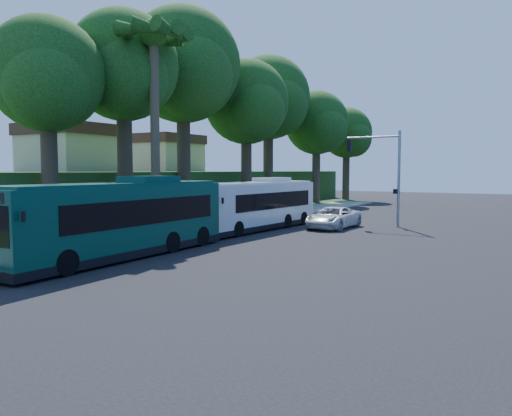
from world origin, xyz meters
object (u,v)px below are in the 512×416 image
Objects in this scene: teal_bus at (121,218)px; pickup at (333,218)px; white_bus at (257,204)px; bus_shelter at (153,207)px.

teal_bus is 17.01m from pickup.
teal_bus is (0.11, -12.93, 0.12)m from white_bus.
teal_bus is at bearing -86.42° from white_bus.
white_bus is at bearing 89.23° from teal_bus.
bus_shelter reaches higher than pickup.
pickup is (8.27, 9.76, -1.05)m from bus_shelter.
teal_bus is at bearing -58.36° from bus_shelter.
bus_shelter is 0.26× the size of white_bus.
pickup is (4.25, 3.53, -1.01)m from white_bus.
bus_shelter is at bearing 120.37° from teal_bus.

